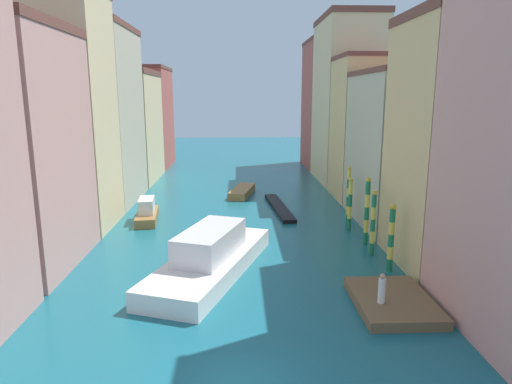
{
  "coord_description": "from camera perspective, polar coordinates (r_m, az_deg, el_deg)",
  "views": [
    {
      "loc": [
        0.13,
        -14.88,
        10.6
      ],
      "look_at": [
        1.8,
        27.57,
        1.5
      ],
      "focal_mm": 31.8,
      "sensor_mm": 36.0,
      "label": 1
    }
  ],
  "objects": [
    {
      "name": "building_left_5",
      "position": [
        70.21,
        -13.62,
        9.1
      ],
      "size": [
        6.75,
        11.01,
        14.68
      ],
      "color": "#B25147",
      "rests_on": "ground"
    },
    {
      "name": "building_left_1",
      "position": [
        31.25,
        -28.21,
        4.88
      ],
      "size": [
        6.75,
        9.76,
        14.89
      ],
      "color": "tan",
      "rests_on": "ground"
    },
    {
      "name": "ground_plane",
      "position": [
        40.78,
        -2.36,
        -2.99
      ],
      "size": [
        154.0,
        154.0,
        0.0
      ],
      "primitive_type": "plane",
      "color": "#196070"
    },
    {
      "name": "mooring_pole_2",
      "position": [
        33.3,
        13.77,
        -2.27
      ],
      "size": [
        0.38,
        0.38,
        4.97
      ],
      "color": "#197247",
      "rests_on": "ground"
    },
    {
      "name": "mooring_pole_1",
      "position": [
        31.31,
        14.51,
        -3.71
      ],
      "size": [
        0.34,
        0.34,
        4.46
      ],
      "color": "#197247",
      "rests_on": "ground"
    },
    {
      "name": "building_left_2",
      "position": [
        39.09,
        -22.98,
        9.38
      ],
      "size": [
        6.75,
        7.32,
        18.76
      ],
      "color": "beige",
      "rests_on": "ground"
    },
    {
      "name": "waterfront_dock",
      "position": [
        24.88,
        16.79,
        -13.03
      ],
      "size": [
        3.85,
        5.4,
        0.51
      ],
      "color": "brown",
      "rests_on": "ground"
    },
    {
      "name": "mooring_pole_4",
      "position": [
        38.61,
        11.54,
        -0.32
      ],
      "size": [
        0.33,
        0.33,
        4.83
      ],
      "color": "#197247",
      "rests_on": "ground"
    },
    {
      "name": "building_right_4",
      "position": [
        57.89,
        11.32,
        11.22
      ],
      "size": [
        6.75,
        12.12,
        19.87
      ],
      "color": "beige",
      "rests_on": "ground"
    },
    {
      "name": "mooring_pole_0",
      "position": [
        28.77,
        16.64,
        -5.44
      ],
      "size": [
        0.38,
        0.38,
        4.25
      ],
      "color": "#197247",
      "rests_on": "ground"
    },
    {
      "name": "vaporetto_white",
      "position": [
        27.88,
        -5.74,
        -8.12
      ],
      "size": [
        7.75,
        12.89,
        2.78
      ],
      "color": "white",
      "rests_on": "ground"
    },
    {
      "name": "gondola_black",
      "position": [
        43.06,
        2.92,
        -1.93
      ],
      "size": [
        2.13,
        10.32,
        0.35
      ],
      "color": "black",
      "rests_on": "ground"
    },
    {
      "name": "mooring_pole_3",
      "position": [
        36.57,
        11.73,
        -1.48
      ],
      "size": [
        0.35,
        0.35,
        4.26
      ],
      "color": "#197247",
      "rests_on": "ground"
    },
    {
      "name": "person_on_dock",
      "position": [
        23.69,
        15.55,
        -11.71
      ],
      "size": [
        0.36,
        0.36,
        1.53
      ],
      "color": "white",
      "rests_on": "waterfront_dock"
    },
    {
      "name": "building_left_3",
      "position": [
        47.69,
        -19.11,
        9.06
      ],
      "size": [
        6.75,
        10.9,
        17.23
      ],
      "color": "#BCB299",
      "rests_on": "ground"
    },
    {
      "name": "building_right_1",
      "position": [
        30.49,
        23.9,
        5.7
      ],
      "size": [
        6.75,
        7.9,
        15.48
      ],
      "color": "#DBB77A",
      "rests_on": "ground"
    },
    {
      "name": "building_right_2",
      "position": [
        39.45,
        17.66,
        5.3
      ],
      "size": [
        6.75,
        11.02,
        12.63
      ],
      "color": "#BCB299",
      "rests_on": "ground"
    },
    {
      "name": "motorboat_1",
      "position": [
        49.09,
        -1.76,
        0.08
      ],
      "size": [
        3.07,
        6.31,
        0.77
      ],
      "color": "olive",
      "rests_on": "ground"
    },
    {
      "name": "motorboat_0",
      "position": [
        39.98,
        -13.56,
        -2.52
      ],
      "size": [
        2.24,
        5.35,
        1.99
      ],
      "color": "olive",
      "rests_on": "ground"
    },
    {
      "name": "building_right_5",
      "position": [
        68.94,
        9.09,
        10.78
      ],
      "size": [
        6.75,
        10.71,
        18.38
      ],
      "color": "#B25147",
      "rests_on": "ground"
    },
    {
      "name": "building_right_3",
      "position": [
        48.32,
        13.95,
        7.79
      ],
      "size": [
        6.75,
        7.67,
        14.53
      ],
      "color": "#DBB77A",
      "rests_on": "ground"
    },
    {
      "name": "building_left_4",
      "position": [
        59.14,
        -15.73,
        7.99
      ],
      "size": [
        6.75,
        11.93,
        13.64
      ],
      "color": "beige",
      "rests_on": "ground"
    }
  ]
}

